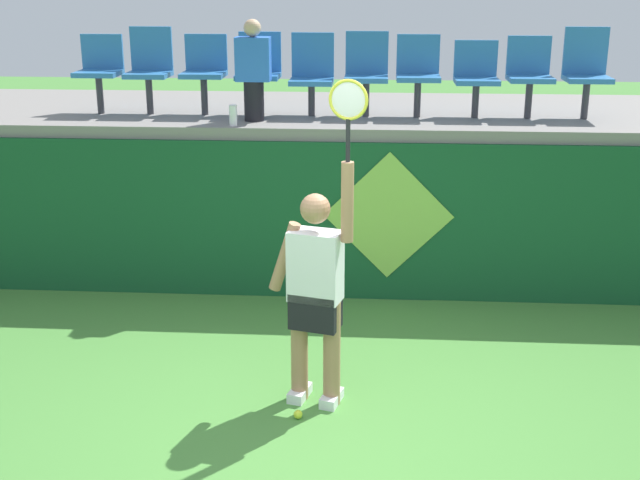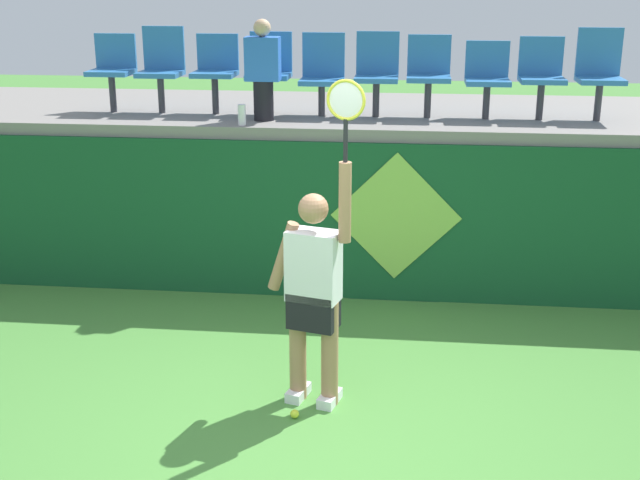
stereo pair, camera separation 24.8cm
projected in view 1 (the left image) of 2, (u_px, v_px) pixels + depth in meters
ground_plane at (312, 447)px, 5.88m from camera, size 40.00×40.00×0.00m
court_back_wall at (334, 220)px, 8.38m from camera, size 11.63×0.20×1.59m
spectator_platform at (340, 114)px, 9.24m from camera, size 11.63×2.48×0.12m
tennis_player at (316, 288)px, 6.23m from camera, size 0.74×0.35×2.47m
tennis_ball at (298, 414)px, 6.24m from camera, size 0.07×0.07×0.07m
water_bottle at (233, 115)px, 8.19m from camera, size 0.08×0.08×0.20m
stadium_chair_0 at (100, 68)px, 8.84m from camera, size 0.44×0.42×0.80m
stadium_chair_1 at (150, 66)px, 8.80m from camera, size 0.44×0.42×0.88m
stadium_chair_2 at (205, 69)px, 8.77m from camera, size 0.44×0.42×0.81m
stadium_chair_3 at (259, 69)px, 8.73m from camera, size 0.44×0.42×0.84m
stadium_chair_4 at (312, 72)px, 8.71m from camera, size 0.44×0.42×0.83m
stadium_chair_5 at (367, 70)px, 8.66m from camera, size 0.44×0.42×0.85m
stadium_chair_6 at (418, 71)px, 8.63m from camera, size 0.44×0.42×0.82m
stadium_chair_7 at (476, 74)px, 8.60m from camera, size 0.44×0.42×0.76m
stadium_chair_8 at (529, 72)px, 8.55m from camera, size 0.44×0.42×0.81m
stadium_chair_9 at (586, 69)px, 8.52m from camera, size 0.44×0.42×0.90m
spectator_0 at (253, 69)px, 8.34m from camera, size 0.34×0.20×0.99m
wall_signage_mount at (386, 299)px, 8.49m from camera, size 1.27×0.01×1.51m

